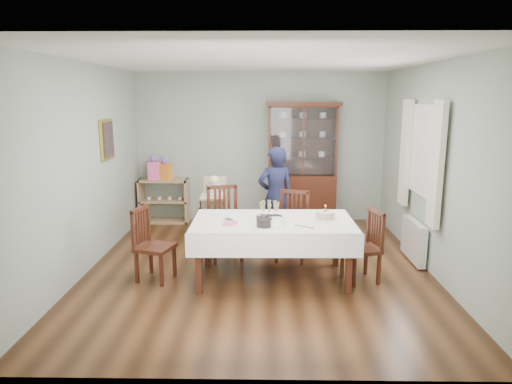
{
  "coord_description": "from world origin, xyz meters",
  "views": [
    {
      "loc": [
        0.06,
        -5.82,
        2.25
      ],
      "look_at": [
        -0.04,
        0.2,
        1.0
      ],
      "focal_mm": 32.0,
      "sensor_mm": 36.0,
      "label": 1
    }
  ],
  "objects_px": {
    "sideboard": "(164,201)",
    "gift_bag_orange": "(165,170)",
    "high_chair": "(215,218)",
    "woman": "(276,196)",
    "chair_far_right": "(292,240)",
    "gift_bag_pink": "(154,169)",
    "champagne_tray": "(269,213)",
    "dining_table": "(273,249)",
    "china_cabinet": "(302,162)",
    "chair_end_right": "(362,260)",
    "birthday_cake": "(325,215)",
    "chair_end_left": "(154,259)",
    "chair_far_left": "(225,238)"
  },
  "relations": [
    {
      "from": "chair_end_left",
      "to": "sideboard",
      "type": "bearing_deg",
      "value": 25.98
    },
    {
      "from": "sideboard",
      "to": "gift_bag_pink",
      "type": "height_order",
      "value": "gift_bag_pink"
    },
    {
      "from": "birthday_cake",
      "to": "gift_bag_pink",
      "type": "bearing_deg",
      "value": 136.81
    },
    {
      "from": "chair_end_left",
      "to": "woman",
      "type": "xyz_separation_m",
      "value": [
        1.55,
        1.43,
        0.49
      ]
    },
    {
      "from": "sideboard",
      "to": "woman",
      "type": "relative_size",
      "value": 0.59
    },
    {
      "from": "chair_end_left",
      "to": "high_chair",
      "type": "height_order",
      "value": "high_chair"
    },
    {
      "from": "dining_table",
      "to": "chair_end_left",
      "type": "distance_m",
      "value": 1.49
    },
    {
      "from": "gift_bag_orange",
      "to": "chair_far_right",
      "type": "bearing_deg",
      "value": -41.79
    },
    {
      "from": "chair_end_left",
      "to": "chair_far_right",
      "type": "bearing_deg",
      "value": -50.46
    },
    {
      "from": "chair_end_left",
      "to": "chair_end_right",
      "type": "relative_size",
      "value": 1.02
    },
    {
      "from": "champagne_tray",
      "to": "birthday_cake",
      "type": "xyz_separation_m",
      "value": [
        0.7,
        -0.06,
        -0.02
      ]
    },
    {
      "from": "chair_end_right",
      "to": "birthday_cake",
      "type": "bearing_deg",
      "value": -119.48
    },
    {
      "from": "sideboard",
      "to": "birthday_cake",
      "type": "relative_size",
      "value": 3.35
    },
    {
      "from": "birthday_cake",
      "to": "high_chair",
      "type": "bearing_deg",
      "value": 139.81
    },
    {
      "from": "gift_bag_pink",
      "to": "chair_end_left",
      "type": "bearing_deg",
      "value": -77.27
    },
    {
      "from": "dining_table",
      "to": "birthday_cake",
      "type": "distance_m",
      "value": 0.78
    },
    {
      "from": "chair_far_right",
      "to": "gift_bag_pink",
      "type": "height_order",
      "value": "gift_bag_pink"
    },
    {
      "from": "chair_end_left",
      "to": "champagne_tray",
      "type": "height_order",
      "value": "champagne_tray"
    },
    {
      "from": "high_chair",
      "to": "woman",
      "type": "bearing_deg",
      "value": 3.17
    },
    {
      "from": "chair_end_right",
      "to": "champagne_tray",
      "type": "bearing_deg",
      "value": -114.25
    },
    {
      "from": "sideboard",
      "to": "champagne_tray",
      "type": "height_order",
      "value": "champagne_tray"
    },
    {
      "from": "gift_bag_pink",
      "to": "gift_bag_orange",
      "type": "height_order",
      "value": "gift_bag_pink"
    },
    {
      "from": "champagne_tray",
      "to": "china_cabinet",
      "type": "bearing_deg",
      "value": 76.3
    },
    {
      "from": "chair_far_right",
      "to": "dining_table",
      "type": "bearing_deg",
      "value": -98.68
    },
    {
      "from": "high_chair",
      "to": "gift_bag_orange",
      "type": "relative_size",
      "value": 2.69
    },
    {
      "from": "chair_end_left",
      "to": "high_chair",
      "type": "distance_m",
      "value": 1.54
    },
    {
      "from": "sideboard",
      "to": "gift_bag_orange",
      "type": "height_order",
      "value": "gift_bag_orange"
    },
    {
      "from": "sideboard",
      "to": "woman",
      "type": "height_order",
      "value": "woman"
    },
    {
      "from": "woman",
      "to": "chair_end_right",
      "type": "bearing_deg",
      "value": 111.24
    },
    {
      "from": "high_chair",
      "to": "champagne_tray",
      "type": "distance_m",
      "value": 1.53
    },
    {
      "from": "dining_table",
      "to": "gift_bag_pink",
      "type": "distance_m",
      "value": 3.42
    },
    {
      "from": "dining_table",
      "to": "chair_far_right",
      "type": "bearing_deg",
      "value": 67.8
    },
    {
      "from": "china_cabinet",
      "to": "chair_end_left",
      "type": "height_order",
      "value": "china_cabinet"
    },
    {
      "from": "champagne_tray",
      "to": "chair_far_right",
      "type": "bearing_deg",
      "value": 60.09
    },
    {
      "from": "dining_table",
      "to": "chair_far_left",
      "type": "relative_size",
      "value": 1.97
    },
    {
      "from": "chair_far_right",
      "to": "gift_bag_pink",
      "type": "bearing_deg",
      "value": 154.18
    },
    {
      "from": "champagne_tray",
      "to": "gift_bag_pink",
      "type": "distance_m",
      "value": 3.24
    },
    {
      "from": "sideboard",
      "to": "birthday_cake",
      "type": "xyz_separation_m",
      "value": [
        2.58,
        -2.59,
        0.41
      ]
    },
    {
      "from": "chair_far_right",
      "to": "gift_bag_orange",
      "type": "bearing_deg",
      "value": 151.73
    },
    {
      "from": "dining_table",
      "to": "woman",
      "type": "distance_m",
      "value": 1.43
    },
    {
      "from": "china_cabinet",
      "to": "champagne_tray",
      "type": "bearing_deg",
      "value": -103.7
    },
    {
      "from": "chair_end_right",
      "to": "gift_bag_pink",
      "type": "distance_m",
      "value": 4.24
    },
    {
      "from": "sideboard",
      "to": "birthday_cake",
      "type": "bearing_deg",
      "value": -45.1
    },
    {
      "from": "birthday_cake",
      "to": "chair_end_right",
      "type": "bearing_deg",
      "value": -13.79
    },
    {
      "from": "chair_far_left",
      "to": "chair_end_right",
      "type": "bearing_deg",
      "value": -40.54
    },
    {
      "from": "gift_bag_pink",
      "to": "high_chair",
      "type": "bearing_deg",
      "value": -46.56
    },
    {
      "from": "dining_table",
      "to": "sideboard",
      "type": "height_order",
      "value": "sideboard"
    },
    {
      "from": "china_cabinet",
      "to": "champagne_tray",
      "type": "height_order",
      "value": "china_cabinet"
    },
    {
      "from": "high_chair",
      "to": "gift_bag_pink",
      "type": "distance_m",
      "value": 1.86
    },
    {
      "from": "dining_table",
      "to": "chair_far_left",
      "type": "height_order",
      "value": "chair_far_left"
    }
  ]
}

